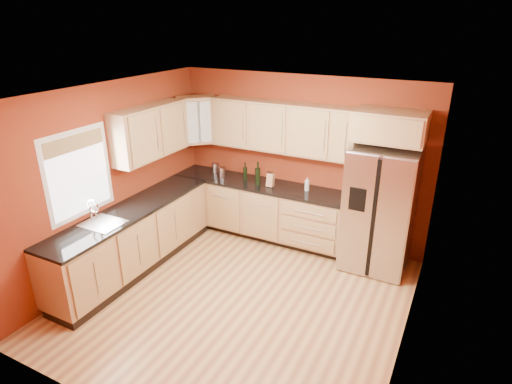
# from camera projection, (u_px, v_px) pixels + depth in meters

# --- Properties ---
(floor) EXTENTS (4.00, 4.00, 0.00)m
(floor) POSITION_uv_depth(u_px,v_px,m) (239.00, 299.00, 5.51)
(floor) COLOR #97613A
(floor) RESTS_ON ground
(ceiling) EXTENTS (4.00, 4.00, 0.00)m
(ceiling) POSITION_uv_depth(u_px,v_px,m) (235.00, 95.00, 4.52)
(ceiling) COLOR silver
(ceiling) RESTS_ON wall_back
(wall_back) EXTENTS (4.00, 0.04, 2.60)m
(wall_back) POSITION_uv_depth(u_px,v_px,m) (300.00, 160.00, 6.66)
(wall_back) COLOR maroon
(wall_back) RESTS_ON floor
(wall_front) EXTENTS (4.00, 0.04, 2.60)m
(wall_front) POSITION_uv_depth(u_px,v_px,m) (112.00, 301.00, 3.36)
(wall_front) COLOR maroon
(wall_front) RESTS_ON floor
(wall_left) EXTENTS (0.04, 4.00, 2.60)m
(wall_left) POSITION_uv_depth(u_px,v_px,m) (110.00, 180.00, 5.85)
(wall_left) COLOR maroon
(wall_left) RESTS_ON floor
(wall_right) EXTENTS (0.04, 4.00, 2.60)m
(wall_right) POSITION_uv_depth(u_px,v_px,m) (415.00, 245.00, 4.17)
(wall_right) COLOR maroon
(wall_right) RESTS_ON floor
(base_cabinets_back) EXTENTS (2.90, 0.60, 0.88)m
(base_cabinets_back) POSITION_uv_depth(u_px,v_px,m) (260.00, 210.00, 6.97)
(base_cabinets_back) COLOR #A67350
(base_cabinets_back) RESTS_ON floor
(base_cabinets_left) EXTENTS (0.60, 2.80, 0.88)m
(base_cabinets_left) POSITION_uv_depth(u_px,v_px,m) (133.00, 240.00, 6.05)
(base_cabinets_left) COLOR #A67350
(base_cabinets_left) RESTS_ON floor
(countertop_back) EXTENTS (2.90, 0.62, 0.04)m
(countertop_back) POSITION_uv_depth(u_px,v_px,m) (259.00, 184.00, 6.79)
(countertop_back) COLOR black
(countertop_back) RESTS_ON base_cabinets_back
(countertop_left) EXTENTS (0.62, 2.80, 0.04)m
(countertop_left) POSITION_uv_depth(u_px,v_px,m) (130.00, 210.00, 5.87)
(countertop_left) COLOR black
(countertop_left) RESTS_ON base_cabinets_left
(upper_cabinets_back) EXTENTS (2.30, 0.33, 0.75)m
(upper_cabinets_back) POSITION_uv_depth(u_px,v_px,m) (282.00, 127.00, 6.43)
(upper_cabinets_back) COLOR #A67350
(upper_cabinets_back) RESTS_ON wall_back
(upper_cabinets_left) EXTENTS (0.33, 1.35, 0.75)m
(upper_cabinets_left) POSITION_uv_depth(u_px,v_px,m) (150.00, 132.00, 6.18)
(upper_cabinets_left) COLOR #A67350
(upper_cabinets_left) RESTS_ON wall_left
(corner_upper_cabinet) EXTENTS (0.67, 0.67, 0.75)m
(corner_upper_cabinet) POSITION_uv_depth(u_px,v_px,m) (197.00, 120.00, 6.89)
(corner_upper_cabinet) COLOR #A67350
(corner_upper_cabinet) RESTS_ON wall_back
(over_fridge_cabinet) EXTENTS (0.92, 0.60, 0.40)m
(over_fridge_cabinet) POSITION_uv_depth(u_px,v_px,m) (390.00, 126.00, 5.56)
(over_fridge_cabinet) COLOR #A67350
(over_fridge_cabinet) RESTS_ON wall_back
(refrigerator) EXTENTS (0.90, 0.75, 1.78)m
(refrigerator) POSITION_uv_depth(u_px,v_px,m) (379.00, 209.00, 5.94)
(refrigerator) COLOR #BCBCC1
(refrigerator) RESTS_ON floor
(window) EXTENTS (0.03, 0.90, 1.00)m
(window) POSITION_uv_depth(u_px,v_px,m) (79.00, 174.00, 5.34)
(window) COLOR white
(window) RESTS_ON wall_left
(sink_faucet) EXTENTS (0.50, 0.42, 0.30)m
(sink_faucet) POSITION_uv_depth(u_px,v_px,m) (101.00, 213.00, 5.40)
(sink_faucet) COLOR silver
(sink_faucet) RESTS_ON countertop_left
(canister_left) EXTENTS (0.14, 0.14, 0.19)m
(canister_left) POSITION_uv_depth(u_px,v_px,m) (216.00, 169.00, 7.13)
(canister_left) COLOR #BCBCC1
(canister_left) RESTS_ON countertop_back
(canister_right) EXTENTS (0.14, 0.14, 0.18)m
(canister_right) POSITION_uv_depth(u_px,v_px,m) (222.00, 173.00, 6.97)
(canister_right) COLOR #BCBCC1
(canister_right) RESTS_ON countertop_back
(wine_bottle_a) EXTENTS (0.09, 0.09, 0.37)m
(wine_bottle_a) POSITION_uv_depth(u_px,v_px,m) (258.00, 173.00, 6.65)
(wine_bottle_a) COLOR black
(wine_bottle_a) RESTS_ON countertop_back
(wine_bottle_b) EXTENTS (0.08, 0.08, 0.30)m
(wine_bottle_b) POSITION_uv_depth(u_px,v_px,m) (245.00, 172.00, 6.84)
(wine_bottle_b) COLOR black
(wine_bottle_b) RESTS_ON countertop_back
(knife_block) EXTENTS (0.10, 0.10, 0.20)m
(knife_block) POSITION_uv_depth(u_px,v_px,m) (270.00, 180.00, 6.62)
(knife_block) COLOR #A87951
(knife_block) RESTS_ON countertop_back
(soap_dispenser) EXTENTS (0.08, 0.08, 0.20)m
(soap_dispenser) POSITION_uv_depth(u_px,v_px,m) (307.00, 184.00, 6.46)
(soap_dispenser) COLOR silver
(soap_dispenser) RESTS_ON countertop_back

